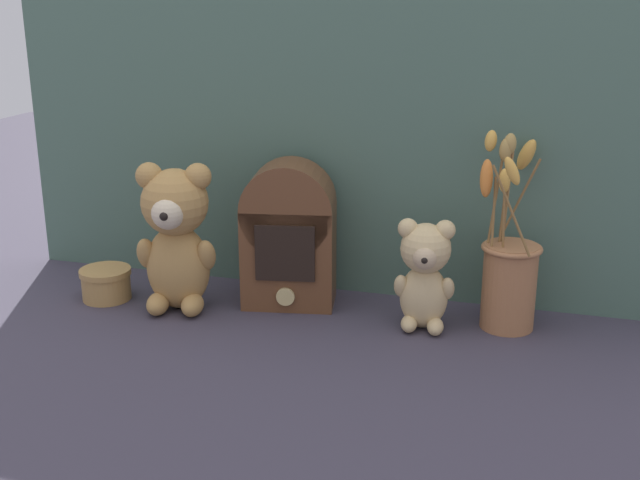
# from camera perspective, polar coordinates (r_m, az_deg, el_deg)

# --- Properties ---
(ground_plane) EXTENTS (4.00, 4.00, 0.00)m
(ground_plane) POSITION_cam_1_polar(r_m,az_deg,el_deg) (1.44, -0.22, -5.75)
(ground_plane) COLOR #3D3847
(backdrop_wall) EXTENTS (1.32, 0.02, 0.66)m
(backdrop_wall) POSITION_cam_1_polar(r_m,az_deg,el_deg) (1.50, 1.57, 8.44)
(backdrop_wall) COLOR #4C6B5B
(backdrop_wall) RESTS_ON ground
(teddy_bear_large) EXTENTS (0.15, 0.14, 0.27)m
(teddy_bear_large) POSITION_cam_1_polar(r_m,az_deg,el_deg) (1.47, -10.21, 0.38)
(teddy_bear_large) COLOR tan
(teddy_bear_large) RESTS_ON ground
(teddy_bear_medium) EXTENTS (0.11, 0.10, 0.20)m
(teddy_bear_medium) POSITION_cam_1_polar(r_m,az_deg,el_deg) (1.39, 7.45, -2.30)
(teddy_bear_medium) COLOR #DBBC84
(teddy_bear_medium) RESTS_ON ground
(flower_vase) EXTENTS (0.12, 0.19, 0.34)m
(flower_vase) POSITION_cam_1_polar(r_m,az_deg,el_deg) (1.42, 13.28, -2.22)
(flower_vase) COLOR #AD7047
(flower_vase) RESTS_ON ground
(vintage_radio) EXTENTS (0.18, 0.13, 0.27)m
(vintage_radio) POSITION_cam_1_polar(r_m,az_deg,el_deg) (1.48, -2.23, 0.50)
(vintage_radio) COLOR brown
(vintage_radio) RESTS_ON ground
(decorative_tin_tall) EXTENTS (0.10, 0.10, 0.06)m
(decorative_tin_tall) POSITION_cam_1_polar(r_m,az_deg,el_deg) (1.58, -14.97, -3.02)
(decorative_tin_tall) COLOR tan
(decorative_tin_tall) RESTS_ON ground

